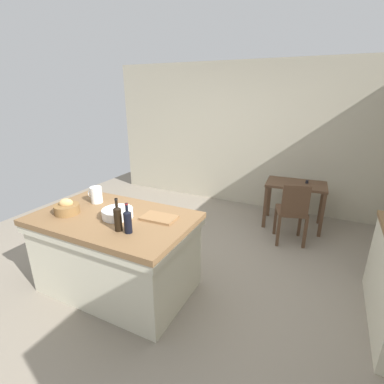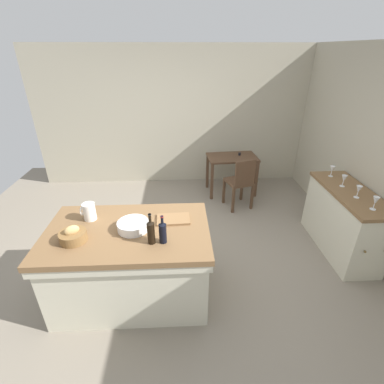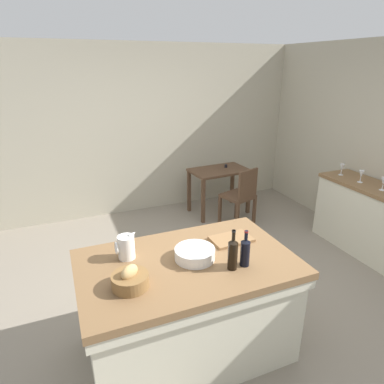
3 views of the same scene
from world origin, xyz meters
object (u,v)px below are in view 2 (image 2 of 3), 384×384
object	(u,v)px
writing_desk	(232,162)
wine_glass_middle	(344,179)
pitcher	(89,211)
wine_bottle_dark	(163,232)
island_table	(131,261)
wooden_chair	(240,181)
bread_basket	(73,236)
wine_bottle_amber	(151,231)
wine_glass_left	(359,190)
wine_glass_right	(332,169)
side_cabinet	(344,221)
wine_glass_far_left	(376,201)
cutting_board	(173,219)
wash_bowl	(133,226)

from	to	relation	value
writing_desk	wine_glass_middle	bearing A→B (deg)	-55.18
pitcher	wine_bottle_dark	distance (m)	0.91
island_table	wooden_chair	size ratio (longest dim) A/B	1.80
pitcher	wine_bottle_dark	bearing A→B (deg)	-28.73
wine_glass_middle	bread_basket	bearing A→B (deg)	-162.63
wine_bottle_amber	pitcher	bearing A→B (deg)	147.29
wine_bottle_dark	wine_glass_left	size ratio (longest dim) A/B	1.85
pitcher	wine_bottle_dark	size ratio (longest dim) A/B	0.80
wine_glass_middle	wooden_chair	bearing A→B (deg)	136.85
writing_desk	wine_glass_right	distance (m)	1.80
wine_bottle_amber	writing_desk	bearing A→B (deg)	64.99
wooden_chair	pitcher	xyz separation A→B (m)	(-1.99, -1.65, 0.47)
side_cabinet	island_table	bearing A→B (deg)	-165.99
wine_bottle_amber	wine_glass_far_left	world-z (taller)	wine_bottle_amber
side_cabinet	bread_basket	distance (m)	3.34
cutting_board	wine_glass_right	size ratio (longest dim) A/B	2.26
side_cabinet	wine_bottle_dark	world-z (taller)	wine_bottle_dark
wash_bowl	wine_glass_left	size ratio (longest dim) A/B	2.01
side_cabinet	wine_glass_right	size ratio (longest dim) A/B	8.67
island_table	writing_desk	xyz separation A→B (m)	(1.53, 2.48, 0.14)
island_table	wooden_chair	distance (m)	2.44
pitcher	writing_desk	bearing A→B (deg)	49.24
bread_basket	cutting_board	xyz separation A→B (m)	(0.94, 0.31, -0.05)
wine_bottle_dark	wine_glass_left	world-z (taller)	wine_bottle_dark
cutting_board	writing_desk	bearing A→B (deg)	65.37
writing_desk	cutting_board	bearing A→B (deg)	-114.63
writing_desk	pitcher	size ratio (longest dim) A/B	4.08
side_cabinet	bread_basket	size ratio (longest dim) A/B	5.25
island_table	wine_glass_left	size ratio (longest dim) A/B	10.67
wine_glass_left	wine_glass_middle	bearing A→B (deg)	91.68
island_table	cutting_board	size ratio (longest dim) A/B	4.78
island_table	wash_bowl	size ratio (longest dim) A/B	5.30
wash_bowl	side_cabinet	bearing A→B (deg)	14.24
wash_bowl	bread_basket	bearing A→B (deg)	-163.55
island_table	wine_glass_right	bearing A→B (deg)	23.29
writing_desk	wine_bottle_dark	bearing A→B (deg)	-113.16
writing_desk	wash_bowl	size ratio (longest dim) A/B	2.99
bread_basket	wine_bottle_amber	xyz separation A→B (m)	(0.74, -0.07, 0.07)
side_cabinet	wooden_chair	distance (m)	1.65
wooden_chair	wine_glass_right	size ratio (longest dim) A/B	6.00
wash_bowl	wine_bottle_dark	xyz separation A→B (m)	(0.31, -0.22, 0.07)
wine_glass_middle	side_cabinet	bearing A→B (deg)	-70.57
side_cabinet	wine_glass_middle	xyz separation A→B (m)	(-0.05, 0.15, 0.55)
pitcher	wine_glass_far_left	bearing A→B (deg)	0.34
writing_desk	side_cabinet	bearing A→B (deg)	-56.29
wine_glass_right	island_table	bearing A→B (deg)	-156.71
side_cabinet	writing_desk	world-z (taller)	side_cabinet
wine_bottle_dark	wash_bowl	bearing A→B (deg)	144.35
wine_bottle_dark	wine_glass_left	distance (m)	2.42
pitcher	wine_bottle_amber	xyz separation A→B (m)	(0.69, -0.44, 0.03)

